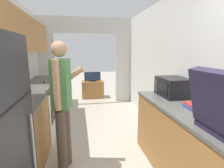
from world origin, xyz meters
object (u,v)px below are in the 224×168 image
at_px(microwave, 173,87).
at_px(tv_cabinet, 93,89).
at_px(person, 62,103).
at_px(television, 92,77).
at_px(book_stack, 197,107).
at_px(knife, 45,82).
at_px(range_oven, 36,113).

bearing_deg(microwave, tv_cabinet, 104.75).
relative_size(microwave, tv_cabinet, 0.68).
distance_m(person, television, 3.57).
distance_m(book_stack, knife, 2.98).
xyz_separation_m(person, tv_cabinet, (0.66, 3.55, -0.63)).
distance_m(tv_cabinet, knife, 2.32).
relative_size(television, knife, 1.68).
height_order(book_stack, television, book_stack).
bearing_deg(tv_cabinet, person, -100.49).
bearing_deg(range_oven, television, 64.13).
height_order(microwave, television, microwave).
relative_size(person, television, 3.20).
xyz_separation_m(range_oven, television, (1.23, 2.53, 0.25)).
height_order(tv_cabinet, knife, knife).
bearing_deg(television, person, -100.61).
bearing_deg(microwave, person, -177.73).
bearing_deg(person, tv_cabinet, 3.04).
bearing_deg(tv_cabinet, knife, -121.22).
bearing_deg(range_oven, microwave, -22.97).
height_order(range_oven, microwave, microwave).
distance_m(range_oven, person, 1.21).
height_order(book_stack, knife, book_stack).
height_order(person, knife, person).
distance_m(book_stack, television, 4.15).
bearing_deg(tv_cabinet, microwave, -75.25).
bearing_deg(television, knife, -121.79).
bearing_deg(microwave, book_stack, -93.55).
distance_m(microwave, tv_cabinet, 3.69).
bearing_deg(television, tv_cabinet, 90.00).
relative_size(tv_cabinet, television, 1.34).
distance_m(microwave, knife, 2.61).
xyz_separation_m(person, microwave, (1.57, 0.06, 0.14)).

